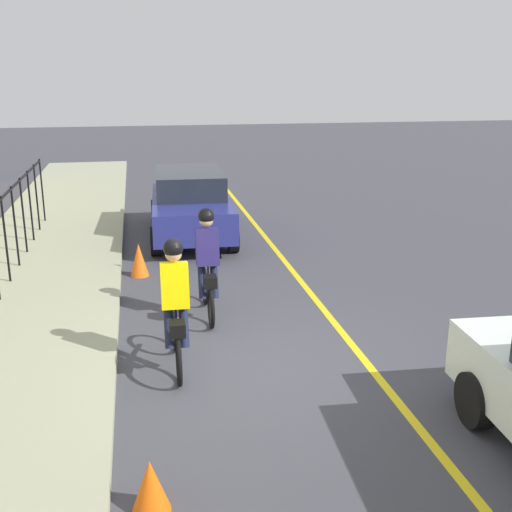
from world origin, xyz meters
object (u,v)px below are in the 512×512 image
(traffic_cone_far, at_px, (151,486))
(traffic_cone_near, at_px, (139,260))
(cyclist_lead, at_px, (207,264))
(cyclist_follow, at_px, (175,306))
(parked_sedan_rear, at_px, (190,203))

(traffic_cone_far, bearing_deg, traffic_cone_near, 0.15)
(cyclist_lead, relative_size, cyclist_follow, 1.00)
(cyclist_lead, height_order, traffic_cone_far, cyclist_lead)
(cyclist_lead, xyz_separation_m, cyclist_follow, (-1.78, 0.63, 0.00))
(cyclist_lead, xyz_separation_m, traffic_cone_far, (-4.61, 1.07, -0.65))
(cyclist_lead, distance_m, traffic_cone_near, 2.71)
(cyclist_follow, bearing_deg, cyclist_lead, -18.51)
(traffic_cone_near, bearing_deg, traffic_cone_far, -179.85)
(cyclist_follow, bearing_deg, parked_sedan_rear, -5.68)
(cyclist_lead, distance_m, traffic_cone_far, 4.78)
(cyclist_follow, xyz_separation_m, traffic_cone_near, (4.20, 0.45, -0.58))
(cyclist_follow, height_order, traffic_cone_far, cyclist_follow)
(parked_sedan_rear, relative_size, traffic_cone_far, 8.59)
(parked_sedan_rear, bearing_deg, traffic_cone_near, -21.61)
(cyclist_follow, distance_m, traffic_cone_far, 2.94)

